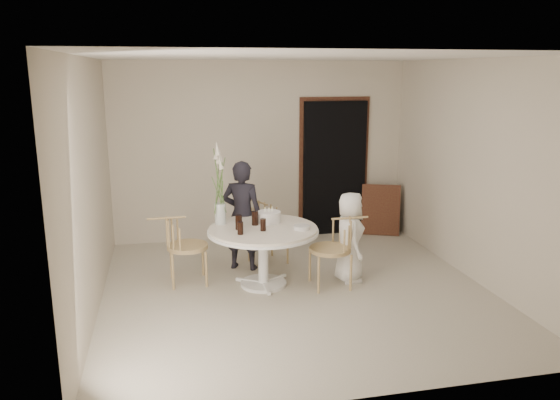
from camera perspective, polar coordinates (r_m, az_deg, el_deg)
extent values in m
plane|color=beige|center=(6.60, 1.70, -9.41)|extent=(4.50, 4.50, 0.00)
plane|color=white|center=(6.08, 1.88, 14.74)|extent=(4.50, 4.50, 0.00)
plane|color=beige|center=(8.37, -1.94, 5.10)|extent=(4.50, 0.00, 4.50)
plane|color=beige|center=(4.12, 9.36, -3.83)|extent=(4.50, 0.00, 4.50)
plane|color=beige|center=(6.07, -19.30, 1.18)|extent=(0.00, 4.50, 4.50)
plane|color=beige|center=(7.08, 19.77, 2.79)|extent=(0.00, 4.50, 4.50)
cube|color=black|center=(8.64, 5.69, 3.29)|extent=(1.00, 0.10, 2.10)
cube|color=brown|center=(8.66, 5.62, 3.72)|extent=(1.12, 0.03, 2.22)
cylinder|color=white|center=(6.75, -1.73, -8.69)|extent=(0.56, 0.56, 0.04)
cylinder|color=white|center=(6.63, -1.75, -6.09)|extent=(0.12, 0.12, 0.65)
cylinder|color=white|center=(6.53, -1.78, -3.27)|extent=(1.33, 1.33, 0.03)
cylinder|color=silver|center=(6.52, -1.78, -3.06)|extent=(1.30, 1.30, 0.04)
cube|color=brown|center=(8.80, 10.47, -1.02)|extent=(0.63, 0.39, 0.80)
cylinder|color=tan|center=(7.19, -1.66, -5.64)|extent=(0.03, 0.03, 0.43)
cylinder|color=tan|center=(7.39, 0.80, -5.10)|extent=(0.03, 0.03, 0.43)
cylinder|color=tan|center=(7.49, -3.26, -4.86)|extent=(0.03, 0.03, 0.43)
cylinder|color=tan|center=(7.68, -0.84, -4.36)|extent=(0.03, 0.03, 0.43)
cylinder|color=tan|center=(7.36, -1.25, -3.27)|extent=(0.47, 0.47, 0.05)
cylinder|color=tan|center=(6.80, 3.13, -6.70)|extent=(0.03, 0.03, 0.45)
cylinder|color=tan|center=(6.44, 4.06, -7.87)|extent=(0.03, 0.03, 0.45)
cylinder|color=tan|center=(6.91, 6.31, -6.43)|extent=(0.03, 0.03, 0.45)
cylinder|color=tan|center=(6.56, 7.41, -7.56)|extent=(0.03, 0.03, 0.45)
cylinder|color=tan|center=(6.59, 5.27, -5.15)|extent=(0.49, 0.49, 0.05)
cylinder|color=tan|center=(6.67, -7.72, -7.20)|extent=(0.03, 0.03, 0.44)
cylinder|color=tan|center=(7.04, -8.07, -6.09)|extent=(0.03, 0.03, 0.44)
cylinder|color=tan|center=(6.65, -11.13, -7.41)|extent=(0.03, 0.03, 0.44)
cylinder|color=tan|center=(7.02, -11.29, -6.29)|extent=(0.03, 0.03, 0.44)
cylinder|color=tan|center=(6.77, -9.63, -4.81)|extent=(0.49, 0.49, 0.05)
imported|color=black|center=(7.09, -3.97, -1.63)|extent=(0.62, 0.53, 1.44)
imported|color=white|center=(6.76, 7.29, -3.88)|extent=(0.40, 0.58, 1.12)
cylinder|color=white|center=(6.71, -1.15, -1.79)|extent=(0.29, 0.29, 0.14)
cylinder|color=#FFEBA1|center=(6.69, -1.16, -1.02)|extent=(0.01, 0.01, 0.05)
cylinder|color=#FFEBA1|center=(6.73, -0.83, -0.92)|extent=(0.01, 0.01, 0.05)
cylinder|color=#FFEBA1|center=(6.70, -1.58, -0.99)|extent=(0.01, 0.01, 0.05)
cylinder|color=black|center=(6.24, -4.17, -2.96)|extent=(0.07, 0.07, 0.15)
cylinder|color=black|center=(6.37, -1.78, -2.60)|extent=(0.08, 0.08, 0.14)
cylinder|color=black|center=(6.44, -4.34, -2.33)|extent=(0.09, 0.09, 0.17)
cylinder|color=black|center=(6.60, -2.63, -1.91)|extent=(0.09, 0.09, 0.17)
cylinder|color=silver|center=(6.43, 2.26, -2.89)|extent=(0.25, 0.25, 0.05)
cylinder|color=silver|center=(6.67, -6.25, -1.43)|extent=(0.14, 0.14, 0.26)
cylinder|color=#4A7030|center=(6.61, -6.09, 1.27)|extent=(0.01, 0.01, 0.64)
cone|color=silver|center=(6.55, -6.16, 4.00)|extent=(0.06, 0.06, 0.16)
cylinder|color=#4A7030|center=(6.62, -6.31, 1.53)|extent=(0.01, 0.01, 0.69)
cone|color=silver|center=(6.56, -6.39, 4.49)|extent=(0.06, 0.06, 0.16)
cylinder|color=#4A7030|center=(6.60, -6.55, 1.73)|extent=(0.01, 0.01, 0.75)
cone|color=silver|center=(6.53, -6.64, 4.94)|extent=(0.06, 0.06, 0.16)
cylinder|color=#4A7030|center=(6.56, -6.50, 1.91)|extent=(0.01, 0.01, 0.80)
cone|color=silver|center=(6.50, -6.59, 5.38)|extent=(0.06, 0.06, 0.16)
cylinder|color=#4A7030|center=(6.58, -6.20, 1.21)|extent=(0.01, 0.01, 0.64)
cone|color=silver|center=(6.52, -6.27, 3.95)|extent=(0.06, 0.06, 0.16)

